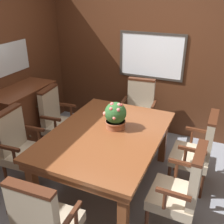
{
  "coord_description": "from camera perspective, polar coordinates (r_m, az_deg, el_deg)",
  "views": [
    {
      "loc": [
        1.13,
        -2.28,
        2.26
      ],
      "look_at": [
        -0.01,
        0.27,
        0.94
      ],
      "focal_mm": 42.0,
      "sensor_mm": 36.0,
      "label": 1
    }
  ],
  "objects": [
    {
      "name": "ground_plane",
      "position": [
        3.41,
        -1.82,
        -16.2
      ],
      "size": [
        14.0,
        14.0,
        0.0
      ],
      "primitive_type": "plane",
      "color": "gray"
    },
    {
      "name": "chair_head_far",
      "position": [
        4.17,
        5.9,
        0.8
      ],
      "size": [
        0.54,
        0.49,
        0.99
      ],
      "rotation": [
        0.0,
        0.0,
        0.09
      ],
      "color": "#472314",
      "rests_on": "ground_plane"
    },
    {
      "name": "chair_right_near",
      "position": [
        2.68,
        15.0,
        -15.88
      ],
      "size": [
        0.45,
        0.52,
        0.99
      ],
      "rotation": [
        0.0,
        0.0,
        -1.59
      ],
      "color": "#472314",
      "rests_on": "ground_plane"
    },
    {
      "name": "chair_head_near",
      "position": [
        2.38,
        -14.59,
        -22.18
      ],
      "size": [
        0.53,
        0.47,
        0.99
      ],
      "rotation": [
        0.0,
        0.0,
        3.19
      ],
      "color": "#472314",
      "rests_on": "ground_plane"
    },
    {
      "name": "chair_right_far",
      "position": [
        3.29,
        18.18,
        -7.68
      ],
      "size": [
        0.45,
        0.52,
        0.99
      ],
      "rotation": [
        0.0,
        0.0,
        -1.58
      ],
      "color": "#472314",
      "rests_on": "ground_plane"
    },
    {
      "name": "chair_left_far",
      "position": [
        3.91,
        -11.84,
        -1.39
      ],
      "size": [
        0.49,
        0.54,
        0.99
      ],
      "rotation": [
        0.0,
        0.0,
        1.67
      ],
      "color": "#472314",
      "rests_on": "ground_plane"
    },
    {
      "name": "dining_table",
      "position": [
        3.11,
        -1.13,
        -5.94
      ],
      "size": [
        1.24,
        1.72,
        0.74
      ],
      "color": "brown",
      "rests_on": "ground_plane"
    },
    {
      "name": "sideboard_cabinet",
      "position": [
        4.1,
        -18.25,
        -1.58
      ],
      "size": [
        0.51,
        1.0,
        0.98
      ],
      "color": "#512816",
      "rests_on": "ground_plane"
    },
    {
      "name": "chair_left_near",
      "position": [
        3.39,
        -19.37,
        -6.89
      ],
      "size": [
        0.48,
        0.53,
        0.99
      ],
      "rotation": [
        0.0,
        0.0,
        1.64
      ],
      "color": "#472314",
      "rests_on": "ground_plane"
    },
    {
      "name": "wall_back",
      "position": [
        4.3,
        8.21,
        11.24
      ],
      "size": [
        7.2,
        0.08,
        2.45
      ],
      "color": "#4C2816",
      "rests_on": "ground_plane"
    },
    {
      "name": "potted_plant",
      "position": [
        3.09,
        0.74,
        -0.75
      ],
      "size": [
        0.26,
        0.27,
        0.34
      ],
      "color": "#9E5638",
      "rests_on": "dining_table"
    }
  ]
}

